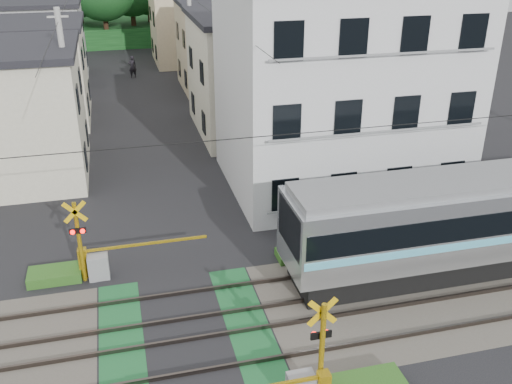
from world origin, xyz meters
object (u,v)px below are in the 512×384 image
object	(u,v)px
crossing_signal_far	(95,260)
crossing_signal_near	(305,382)
pedestrian	(132,67)
apartment_block	(340,86)

from	to	relation	value
crossing_signal_far	crossing_signal_near	bearing A→B (deg)	-54.71
crossing_signal_far	pedestrian	distance (m)	29.42
apartment_block	pedestrian	xyz separation A→B (m)	(-8.25, 23.45, -3.76)
crossing_signal_far	pedestrian	world-z (taller)	crossing_signal_far
apartment_block	crossing_signal_far	bearing A→B (deg)	-152.22
crossing_signal_near	crossing_signal_far	bearing A→B (deg)	125.29
crossing_signal_far	pedestrian	size ratio (longest dim) A/B	2.66
crossing_signal_far	pedestrian	bearing A→B (deg)	84.46
crossing_signal_far	apartment_block	xyz separation A→B (m)	(11.09, 5.84, 3.94)
crossing_signal_near	apartment_block	world-z (taller)	apartment_block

